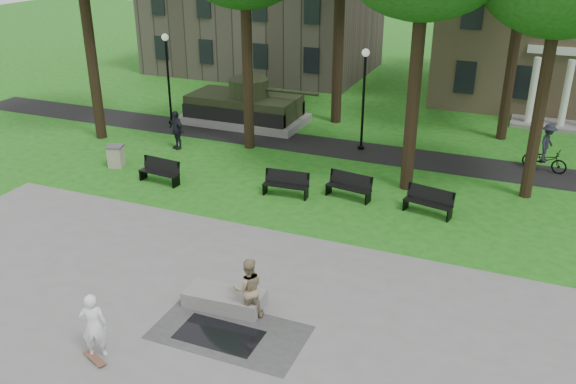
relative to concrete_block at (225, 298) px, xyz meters
name	(u,v)px	position (x,y,z in m)	size (l,w,h in m)	color
ground	(232,272)	(-0.66, 1.70, -0.24)	(120.00, 120.00, 0.00)	#1A5E16
plaza	(135,373)	(-0.66, -3.30, -0.23)	(22.00, 16.00, 0.02)	gray
footpath	(349,150)	(-0.66, 13.70, -0.24)	(44.00, 2.60, 0.01)	black
building_left	(264,19)	(-11.66, 28.20, 3.35)	(15.00, 10.00, 7.20)	#4C443D
lamp_left	(168,72)	(-10.66, 14.00, 2.55)	(0.36, 0.36, 4.73)	black
lamp_mid	(364,91)	(-0.16, 14.00, 2.55)	(0.36, 0.36, 4.73)	black
tank_monument	(245,107)	(-7.12, 15.70, 0.61)	(7.45, 3.40, 2.40)	gray
puddle	(219,335)	(0.50, -1.25, -0.22)	(2.20, 1.20, 0.00)	black
concrete_block	(225,298)	(0.00, 0.00, 0.00)	(2.20, 1.00, 0.45)	gray
skateboard	(95,359)	(-1.82, -3.31, -0.19)	(0.78, 0.20, 0.07)	brown
skateboarder	(94,326)	(-1.87, -3.12, 0.66)	(0.64, 0.42, 1.76)	white
friend_watching	(248,288)	(0.84, -0.17, 0.64)	(0.84, 0.66, 1.73)	#988262
pedestrian_walker	(176,130)	(-8.26, 10.75, 0.68)	(1.08, 0.45, 1.85)	black
cyclist	(546,152)	(7.90, 14.38, 0.61)	(1.99, 1.19, 2.10)	black
park_bench_0	(160,170)	(-6.67, 6.91, 0.28)	(1.83, 0.69, 1.00)	black
park_bench_1	(286,183)	(-1.35, 7.66, 0.28)	(1.83, 0.66, 1.00)	black
park_bench_2	(349,185)	(0.98, 8.39, 0.28)	(1.85, 0.80, 1.00)	black
park_bench_3	(428,201)	(4.09, 8.14, 0.28)	(1.85, 0.89, 1.00)	black
trash_bin	(116,156)	(-9.47, 7.70, 0.24)	(0.83, 0.83, 0.96)	#AAA58C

